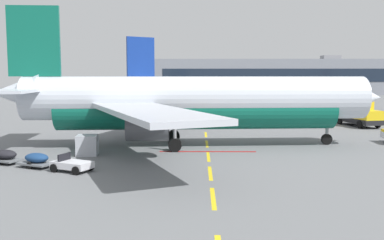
{
  "coord_description": "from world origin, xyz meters",
  "views": [
    {
      "loc": [
        17.27,
        -12.75,
        6.24
      ],
      "look_at": [
        16.6,
        27.56,
        2.06
      ],
      "focal_mm": 39.76,
      "sensor_mm": 36.0,
      "label": 1
    }
  ],
  "objects_px": {
    "fuel_service_truck": "(357,113)",
    "uld_cargo_container": "(87,145)",
    "airliner_mid_left": "(215,91)",
    "catering_truck": "(271,110)",
    "airliner_foreground": "(190,102)",
    "baggage_train": "(21,158)"
  },
  "relations": [
    {
      "from": "airliner_mid_left",
      "to": "uld_cargo_container",
      "type": "distance_m",
      "value": 37.71
    },
    {
      "from": "baggage_train",
      "to": "uld_cargo_container",
      "type": "xyz_separation_m",
      "value": [
        3.65,
        3.9,
        0.27
      ]
    },
    {
      "from": "fuel_service_truck",
      "to": "uld_cargo_container",
      "type": "bearing_deg",
      "value": -144.73
    },
    {
      "from": "catering_truck",
      "to": "fuel_service_truck",
      "type": "distance_m",
      "value": 11.11
    },
    {
      "from": "uld_cargo_container",
      "to": "baggage_train",
      "type": "bearing_deg",
      "value": -133.15
    },
    {
      "from": "catering_truck",
      "to": "uld_cargo_container",
      "type": "relative_size",
      "value": 4.14
    },
    {
      "from": "airliner_mid_left",
      "to": "fuel_service_truck",
      "type": "relative_size",
      "value": 4.28
    },
    {
      "from": "airliner_foreground",
      "to": "catering_truck",
      "type": "relative_size",
      "value": 4.79
    },
    {
      "from": "airliner_mid_left",
      "to": "catering_truck",
      "type": "distance_m",
      "value": 13.16
    },
    {
      "from": "airliner_foreground",
      "to": "catering_truck",
      "type": "height_order",
      "value": "airliner_foreground"
    },
    {
      "from": "airliner_foreground",
      "to": "airliner_mid_left",
      "type": "relative_size",
      "value": 1.11
    },
    {
      "from": "uld_cargo_container",
      "to": "airliner_mid_left",
      "type": "bearing_deg",
      "value": 72.36
    },
    {
      "from": "airliner_foreground",
      "to": "baggage_train",
      "type": "distance_m",
      "value": 14.84
    },
    {
      "from": "baggage_train",
      "to": "airliner_foreground",
      "type": "bearing_deg",
      "value": 35.98
    },
    {
      "from": "baggage_train",
      "to": "uld_cargo_container",
      "type": "bearing_deg",
      "value": 46.85
    },
    {
      "from": "baggage_train",
      "to": "catering_truck",
      "type": "bearing_deg",
      "value": 52.4
    },
    {
      "from": "airliner_foreground",
      "to": "airliner_mid_left",
      "type": "xyz_separation_m",
      "value": [
        3.35,
        31.22,
        -0.12
      ]
    },
    {
      "from": "airliner_foreground",
      "to": "catering_truck",
      "type": "xyz_separation_m",
      "value": [
        10.6,
        20.46,
        -2.3
      ]
    },
    {
      "from": "fuel_service_truck",
      "to": "uld_cargo_container",
      "type": "height_order",
      "value": "fuel_service_truck"
    },
    {
      "from": "airliner_foreground",
      "to": "uld_cargo_container",
      "type": "bearing_deg",
      "value": -150.26
    },
    {
      "from": "airliner_foreground",
      "to": "uld_cargo_container",
      "type": "relative_size",
      "value": 19.87
    },
    {
      "from": "airliner_mid_left",
      "to": "airliner_foreground",
      "type": "bearing_deg",
      "value": -96.13
    }
  ]
}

